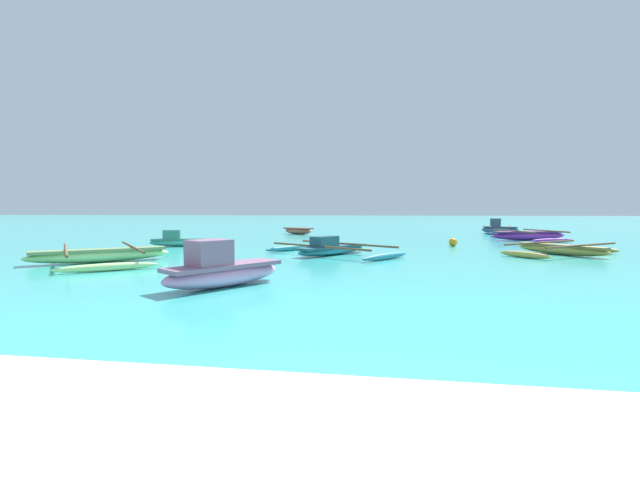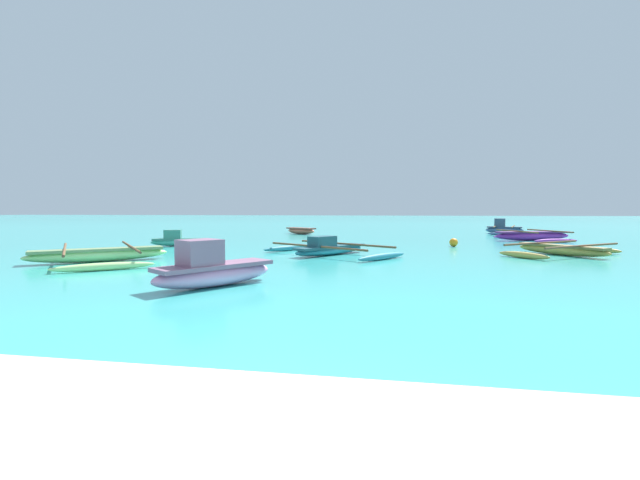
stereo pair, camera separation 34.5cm
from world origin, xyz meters
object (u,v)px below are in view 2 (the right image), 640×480
at_px(moored_boat_5, 179,240).
at_px(moored_boat_6, 329,249).
at_px(moored_boat_0, 301,231).
at_px(moored_boat_2, 99,255).
at_px(moored_boat_4, 504,229).
at_px(mooring_buoy_0, 454,242).
at_px(moored_boat_7, 212,270).
at_px(moored_boat_1, 562,250).
at_px(moored_boat_3, 532,236).

bearing_deg(moored_boat_5, moored_boat_6, -38.40).
xyz_separation_m(moored_boat_0, moored_boat_2, (-2.69, -15.04, -0.02)).
bearing_deg(moored_boat_6, moored_boat_4, 2.29).
bearing_deg(mooring_buoy_0, moored_boat_4, 67.03).
relative_size(moored_boat_2, mooring_buoy_0, 14.36).
xyz_separation_m(moored_boat_2, moored_boat_7, (4.94, -3.24, 0.12)).
relative_size(moored_boat_1, moored_boat_7, 1.69).
distance_m(moored_boat_1, moored_boat_6, 7.72).
distance_m(moored_boat_1, moored_boat_5, 14.35).
xyz_separation_m(moored_boat_6, mooring_buoy_0, (4.54, 4.11, -0.04)).
relative_size(moored_boat_2, moored_boat_6, 1.00).
xyz_separation_m(moored_boat_1, moored_boat_4, (1.32, 13.25, 0.13)).
distance_m(moored_boat_3, mooring_buoy_0, 6.11).
height_order(moored_boat_6, moored_boat_7, moored_boat_7).
relative_size(moored_boat_3, moored_boat_6, 0.81).
bearing_deg(moored_boat_2, moored_boat_1, -23.03).
xyz_separation_m(moored_boat_1, moored_boat_2, (-13.93, -4.26, 0.02)).
height_order(moored_boat_0, mooring_buoy_0, moored_boat_0).
bearing_deg(moored_boat_0, moored_boat_3, 16.65).
xyz_separation_m(moored_boat_0, moored_boat_3, (12.47, -3.60, 0.01)).
bearing_deg(moored_boat_0, moored_boat_4, 43.82).
relative_size(moored_boat_0, mooring_buoy_0, 6.40).
bearing_deg(moored_boat_4, moored_boat_1, -78.96).
bearing_deg(moored_boat_3, moored_boat_4, 69.49).
distance_m(moored_boat_0, moored_boat_4, 12.80).
relative_size(moored_boat_0, moored_boat_3, 0.55).
bearing_deg(moored_boat_2, moored_boat_4, 8.91).
height_order(moored_boat_3, moored_boat_4, moored_boat_4).
bearing_deg(moored_boat_1, moored_boat_6, -119.08).
relative_size(moored_boat_3, moored_boat_4, 0.91).
height_order(moored_boat_0, moored_boat_4, moored_boat_4).
bearing_deg(moored_boat_1, moored_boat_4, 135.86).
xyz_separation_m(moored_boat_4, moored_boat_7, (-10.31, -20.74, 0.02)).
relative_size(moored_boat_1, moored_boat_6, 0.87).
relative_size(moored_boat_4, mooring_buoy_0, 12.67).
xyz_separation_m(moored_boat_1, moored_boat_6, (-7.62, -1.26, 0.02)).
relative_size(moored_boat_4, moored_boat_5, 1.81).
bearing_deg(moored_boat_1, moored_boat_2, -111.44).
bearing_deg(moored_boat_7, moored_boat_0, 41.40).
height_order(moored_boat_1, moored_boat_6, moored_boat_6).
bearing_deg(moored_boat_5, moored_boat_4, 19.02).
distance_m(moored_boat_0, moored_boat_3, 12.98).
relative_size(moored_boat_1, moored_boat_3, 1.08).
relative_size(moored_boat_2, moored_boat_7, 1.95).
distance_m(moored_boat_2, moored_boat_5, 5.40).
height_order(moored_boat_4, moored_boat_6, moored_boat_4).
xyz_separation_m(moored_boat_3, moored_boat_7, (-10.22, -14.69, 0.09)).
bearing_deg(moored_boat_1, moored_boat_3, 131.87).
xyz_separation_m(moored_boat_3, moored_boat_4, (0.10, 6.06, 0.07)).
xyz_separation_m(moored_boat_1, moored_boat_7, (-8.99, -7.50, 0.14)).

